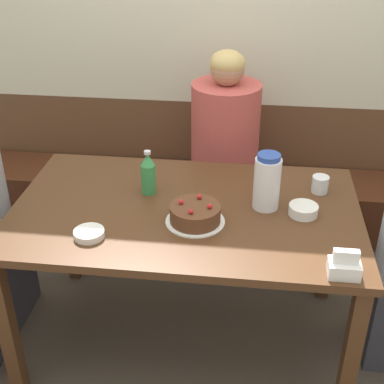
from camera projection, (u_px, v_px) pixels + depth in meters
The scene contains 12 objects.
ground_plane at pixel (187, 336), 2.62m from camera, with size 12.00×12.00×0.00m, color #4C4238.
back_wall at pixel (210, 28), 2.91m from camera, with size 4.80×0.04×2.50m.
bench_seat at pixel (204, 209), 3.22m from camera, with size 2.73×0.38×0.45m.
dining_table at pixel (186, 225), 2.30m from camera, with size 1.47×0.89×0.74m.
birthday_cake at pixel (195, 214), 2.14m from camera, with size 0.24×0.24×0.09m.
water_pitcher at pixel (267, 182), 2.20m from camera, with size 0.11×0.11×0.24m.
soju_bottle at pixel (148, 173), 2.32m from camera, with size 0.06×0.06×0.20m.
napkin_holder at pixel (344, 266), 1.84m from camera, with size 0.11×0.08×0.11m.
bowl_soup_white at pixel (89, 234), 2.06m from camera, with size 0.12×0.12×0.03m.
bowl_rice_small at pixel (303, 210), 2.20m from camera, with size 0.12×0.12×0.04m.
glass_water_tall at pixel (320, 184), 2.35m from camera, with size 0.07×0.07×0.08m.
person_pale_blue_shirt at pixel (224, 165), 2.92m from camera, with size 0.36×0.36×1.22m.
Camera 1 is at (0.26, -1.91, 1.91)m, focal length 50.00 mm.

